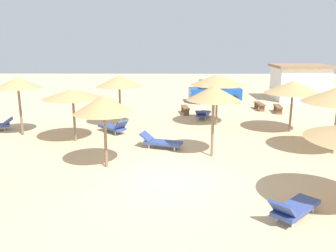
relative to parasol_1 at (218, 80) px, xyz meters
The scene contains 17 objects.
ground_plane 9.00m from the parasol_1, 108.47° to the right, with size 80.00×80.00×0.00m, color #D1B284.
parasol_1 is the anchor object (origin of this frame).
parasol_3 10.53m from the parasol_1, 167.31° to the right, with size 2.30×2.30×2.97m.
parasol_4 5.66m from the parasol_1, 98.89° to the right, with size 2.21×2.21×2.99m.
parasol_6 8.00m from the parasol_1, 155.03° to the right, with size 2.79×2.79×2.55m.
parasol_7 4.04m from the parasol_1, 21.59° to the right, with size 2.96×2.96×2.73m.
parasol_8 8.60m from the parasol_1, 126.25° to the right, with size 2.29×2.29×2.82m.
parasol_9 5.50m from the parasol_1, behind, with size 2.58×2.58×2.87m.
lounger_1 2.90m from the parasol_1, 109.85° to the left, with size 1.15×2.00×0.68m.
lounger_4 5.93m from the parasol_1, 124.40° to the right, with size 2.00×1.17×0.70m.
lounger_5 11.16m from the parasol_1, 86.04° to the right, with size 1.79×1.76×0.77m.
lounger_6 6.36m from the parasol_1, 161.70° to the right, with size 1.77×1.76×0.79m.
bench_0 6.23m from the parasol_1, 37.51° to the left, with size 0.56×1.53×0.49m.
bench_1 6.21m from the parasol_1, 51.45° to the left, with size 0.51×1.52×0.49m.
bench_2 4.19m from the parasol_1, 118.33° to the left, with size 0.56×1.53×0.49m.
parked_car 7.99m from the parasol_1, 84.13° to the left, with size 4.10×2.20×1.72m.
beach_cabana 11.95m from the parasol_1, 48.64° to the left, with size 4.33×3.57×2.85m.
Camera 1 is at (0.15, -11.39, 4.75)m, focal length 37.16 mm.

